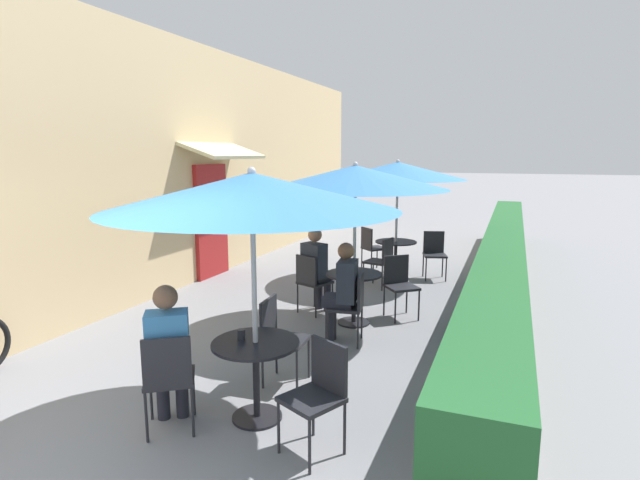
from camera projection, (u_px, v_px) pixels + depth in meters
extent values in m
cube|color=#D6B784|center=(222.00, 164.00, 9.82)|extent=(0.24, 13.73, 4.20)
cube|color=maroon|center=(211.00, 221.00, 9.32)|extent=(0.08, 0.96, 2.10)
cube|color=beige|center=(223.00, 150.00, 8.98)|extent=(0.78, 1.80, 0.30)
cube|color=tan|center=(501.00, 282.00, 8.16)|extent=(0.44, 12.73, 0.45)
cube|color=#235B2D|center=(503.00, 252.00, 8.07)|extent=(0.60, 12.10, 0.56)
cylinder|color=black|center=(257.00, 417.00, 4.39)|extent=(0.44, 0.44, 0.02)
cylinder|color=black|center=(256.00, 380.00, 4.33)|extent=(0.06, 0.06, 0.69)
cylinder|color=black|center=(255.00, 343.00, 4.27)|extent=(0.76, 0.76, 0.02)
cylinder|color=#B7B7BC|center=(255.00, 303.00, 4.21)|extent=(0.04, 0.04, 2.10)
cone|color=#387ABC|center=(252.00, 192.00, 4.05)|extent=(2.44, 2.44, 0.31)
sphere|color=#B7B7BC|center=(251.00, 171.00, 4.02)|extent=(0.07, 0.07, 0.07)
cube|color=#232328|center=(286.00, 341.00, 4.99)|extent=(0.43, 0.43, 0.04)
cube|color=#232328|center=(268.00, 319.00, 5.01)|extent=(0.06, 0.38, 0.42)
cylinder|color=#232328|center=(297.00, 371.00, 4.81)|extent=(0.02, 0.02, 0.45)
cylinder|color=#232328|center=(309.00, 357.00, 5.15)|extent=(0.02, 0.02, 0.45)
cylinder|color=#232328|center=(263.00, 367.00, 4.91)|extent=(0.02, 0.02, 0.45)
cylinder|color=#232328|center=(276.00, 353.00, 5.25)|extent=(0.02, 0.02, 0.45)
cube|color=#232328|center=(170.00, 378.00, 4.16)|extent=(0.56, 0.56, 0.04)
cube|color=#232328|center=(167.00, 363.00, 3.94)|extent=(0.33, 0.24, 0.42)
cylinder|color=#232328|center=(194.00, 391.00, 4.41)|extent=(0.02, 0.02, 0.45)
cylinder|color=#232328|center=(151.00, 395.00, 4.33)|extent=(0.02, 0.02, 0.45)
cylinder|color=#232328|center=(193.00, 411.00, 4.06)|extent=(0.02, 0.02, 0.45)
cylinder|color=#232328|center=(146.00, 416.00, 3.98)|extent=(0.02, 0.02, 0.45)
cylinder|color=#23232D|center=(182.00, 391.00, 4.38)|extent=(0.11, 0.11, 0.47)
cylinder|color=#23232D|center=(163.00, 393.00, 4.35)|extent=(0.11, 0.11, 0.47)
cube|color=#23232D|center=(170.00, 365.00, 4.23)|extent=(0.45, 0.47, 0.12)
cube|color=teal|center=(168.00, 341.00, 4.08)|extent=(0.40, 0.37, 0.50)
sphere|color=brown|center=(165.00, 297.00, 4.04)|extent=(0.20, 0.20, 0.20)
cube|color=#232328|center=(311.00, 400.00, 3.79)|extent=(0.53, 0.53, 0.04)
cube|color=#232328|center=(329.00, 367.00, 3.88)|extent=(0.36, 0.19, 0.42)
cylinder|color=#232328|center=(279.00, 426.00, 3.84)|extent=(0.02, 0.02, 0.45)
cylinder|color=#232328|center=(310.00, 446.00, 3.58)|extent=(0.02, 0.02, 0.45)
cylinder|color=#232328|center=(313.00, 410.00, 4.08)|extent=(0.02, 0.02, 0.45)
cylinder|color=#232328|center=(345.00, 427.00, 3.82)|extent=(0.02, 0.02, 0.45)
cylinder|color=#232328|center=(241.00, 334.00, 4.32)|extent=(0.07, 0.07, 0.09)
cylinder|color=black|center=(354.00, 322.00, 6.84)|extent=(0.44, 0.44, 0.02)
cylinder|color=black|center=(354.00, 298.00, 6.78)|extent=(0.06, 0.06, 0.69)
cylinder|color=black|center=(354.00, 274.00, 6.72)|extent=(0.76, 0.76, 0.02)
cylinder|color=#B7B7BC|center=(354.00, 248.00, 6.66)|extent=(0.04, 0.04, 2.10)
cone|color=#387ABC|center=(355.00, 177.00, 6.50)|extent=(2.44, 2.44, 0.31)
sphere|color=#B7B7BC|center=(355.00, 164.00, 6.47)|extent=(0.07, 0.07, 0.07)
cube|color=#232328|center=(345.00, 307.00, 6.07)|extent=(0.46, 0.46, 0.04)
cube|color=#232328|center=(361.00, 291.00, 6.00)|extent=(0.09, 0.38, 0.42)
cylinder|color=#232328|center=(334.00, 319.00, 6.32)|extent=(0.02, 0.02, 0.45)
cylinder|color=#232328|center=(328.00, 329.00, 5.97)|extent=(0.02, 0.02, 0.45)
cylinder|color=#232328|center=(362.00, 321.00, 6.24)|extent=(0.02, 0.02, 0.45)
cylinder|color=#232328|center=(358.00, 331.00, 5.90)|extent=(0.02, 0.02, 0.45)
cylinder|color=#23232D|center=(332.00, 321.00, 6.22)|extent=(0.11, 0.11, 0.47)
cylinder|color=#23232D|center=(330.00, 325.00, 6.07)|extent=(0.11, 0.11, 0.47)
cube|color=#23232D|center=(338.00, 300.00, 6.07)|extent=(0.40, 0.35, 0.12)
cube|color=#282D38|center=(347.00, 281.00, 6.01)|extent=(0.27, 0.37, 0.50)
sphere|color=brown|center=(346.00, 251.00, 5.95)|extent=(0.20, 0.20, 0.20)
cube|color=#232328|center=(402.00, 287.00, 6.98)|extent=(0.56, 0.56, 0.04)
cube|color=#232328|center=(396.00, 270.00, 7.12)|extent=(0.31, 0.26, 0.42)
cylinder|color=#232328|center=(395.00, 308.00, 6.79)|extent=(0.02, 0.02, 0.45)
cylinder|color=#232328|center=(419.00, 305.00, 6.90)|extent=(0.02, 0.02, 0.45)
cylinder|color=#232328|center=(384.00, 300.00, 7.13)|extent=(0.02, 0.02, 0.45)
cylinder|color=#232328|center=(407.00, 298.00, 7.24)|extent=(0.02, 0.02, 0.45)
cube|color=#232328|center=(315.00, 282.00, 7.24)|extent=(0.52, 0.52, 0.04)
cube|color=#232328|center=(306.00, 271.00, 7.07)|extent=(0.37, 0.16, 0.42)
cylinder|color=#232328|center=(332.00, 297.00, 7.29)|extent=(0.02, 0.02, 0.45)
cylinder|color=#232328|center=(314.00, 293.00, 7.53)|extent=(0.02, 0.02, 0.45)
cylinder|color=#232328|center=(316.00, 302.00, 7.02)|extent=(0.02, 0.02, 0.45)
cylinder|color=#232328|center=(298.00, 298.00, 7.26)|extent=(0.02, 0.02, 0.45)
cylinder|color=#23232D|center=(327.00, 295.00, 7.35)|extent=(0.11, 0.11, 0.47)
cylinder|color=#23232D|center=(319.00, 293.00, 7.46)|extent=(0.11, 0.11, 0.47)
cube|color=#23232D|center=(319.00, 276.00, 7.29)|extent=(0.41, 0.44, 0.12)
cube|color=#282D38|center=(314.00, 260.00, 7.17)|extent=(0.40, 0.33, 0.50)
sphere|color=#A87556|center=(315.00, 235.00, 7.12)|extent=(0.20, 0.20, 0.20)
cylinder|color=teal|center=(347.00, 269.00, 6.77)|extent=(0.07, 0.07, 0.09)
cylinder|color=black|center=(395.00, 278.00, 9.28)|extent=(0.44, 0.44, 0.02)
cylinder|color=black|center=(395.00, 260.00, 9.22)|extent=(0.06, 0.06, 0.69)
cylinder|color=black|center=(396.00, 242.00, 9.16)|extent=(0.76, 0.76, 0.02)
cylinder|color=#B7B7BC|center=(396.00, 223.00, 9.10)|extent=(0.04, 0.04, 2.10)
cone|color=#387ABC|center=(398.00, 171.00, 8.94)|extent=(2.44, 2.44, 0.31)
sphere|color=#B7B7BC|center=(398.00, 161.00, 8.91)|extent=(0.07, 0.07, 0.07)
cube|color=#232328|center=(375.00, 248.00, 9.84)|extent=(0.57, 0.57, 0.04)
cube|color=#232328|center=(367.00, 238.00, 9.72)|extent=(0.30, 0.28, 0.42)
cylinder|color=#232328|center=(387.00, 260.00, 9.80)|extent=(0.02, 0.02, 0.45)
cylinder|color=#232328|center=(377.00, 257.00, 10.12)|extent=(0.02, 0.02, 0.45)
cylinder|color=#232328|center=(371.00, 262.00, 9.64)|extent=(0.02, 0.02, 0.45)
cylinder|color=#232328|center=(362.00, 259.00, 9.96)|extent=(0.02, 0.02, 0.45)
cube|color=#232328|center=(378.00, 262.00, 8.62)|extent=(0.48, 0.48, 0.04)
cube|color=#232328|center=(388.00, 251.00, 8.48)|extent=(0.11, 0.38, 0.42)
cylinder|color=#232328|center=(373.00, 271.00, 8.90)|extent=(0.02, 0.02, 0.45)
cylinder|color=#232328|center=(363.00, 275.00, 8.61)|extent=(0.02, 0.02, 0.45)
cylinder|color=#232328|center=(391.00, 274.00, 8.70)|extent=(0.02, 0.02, 0.45)
cylinder|color=#232328|center=(382.00, 278.00, 8.41)|extent=(0.02, 0.02, 0.45)
cube|color=#232328|center=(435.00, 255.00, 9.16)|extent=(0.50, 0.50, 0.04)
cube|color=#232328|center=(434.00, 242.00, 9.31)|extent=(0.37, 0.14, 0.42)
cylinder|color=#232328|center=(426.00, 269.00, 9.03)|extent=(0.02, 0.02, 0.45)
cylinder|color=#232328|center=(446.00, 270.00, 9.01)|extent=(0.02, 0.02, 0.45)
cylinder|color=#232328|center=(423.00, 265.00, 9.39)|extent=(0.02, 0.02, 0.45)
cylinder|color=#232328|center=(443.00, 265.00, 9.37)|extent=(0.02, 0.02, 0.45)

